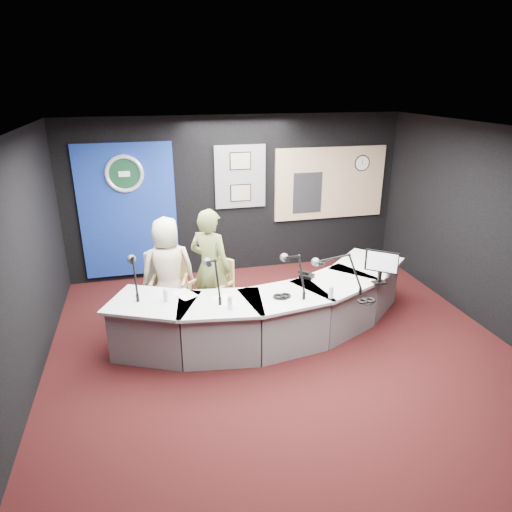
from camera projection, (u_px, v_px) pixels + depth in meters
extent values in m
plane|color=black|center=(286.00, 355.00, 5.92)|extent=(6.00, 6.00, 0.00)
cube|color=silver|center=(292.00, 134.00, 4.91)|extent=(6.00, 6.00, 0.02)
cube|color=black|center=(237.00, 196.00, 8.13)|extent=(6.00, 0.02, 2.80)
cube|color=black|center=(442.00, 431.00, 2.70)|extent=(6.00, 0.02, 2.80)
cube|color=black|center=(14.00, 279.00, 4.75)|extent=(0.02, 6.00, 2.80)
cube|color=black|center=(503.00, 235.00, 6.09)|extent=(0.02, 6.00, 2.80)
cube|color=navy|center=(128.00, 212.00, 7.74)|extent=(1.60, 0.05, 2.30)
torus|color=silver|center=(124.00, 174.00, 7.46)|extent=(0.63, 0.07, 0.63)
cylinder|color=#0E331D|center=(124.00, 174.00, 7.47)|extent=(0.48, 0.01, 0.48)
cube|color=slate|center=(240.00, 177.00, 7.99)|extent=(0.90, 0.04, 1.10)
cube|color=gray|center=(240.00, 161.00, 7.86)|extent=(0.34, 0.02, 0.27)
cube|color=gray|center=(241.00, 193.00, 8.06)|extent=(0.34, 0.02, 0.27)
cube|color=tan|center=(330.00, 183.00, 8.44)|extent=(2.12, 0.06, 1.32)
cube|color=#FFC6A1|center=(330.00, 183.00, 8.43)|extent=(2.00, 0.02, 1.20)
cube|color=black|center=(307.00, 193.00, 8.37)|extent=(0.55, 0.02, 0.75)
cylinder|color=white|center=(362.00, 163.00, 8.42)|extent=(0.28, 0.01, 0.28)
cube|color=slate|center=(163.00, 275.00, 6.81)|extent=(0.51, 0.21, 0.70)
imported|color=beige|center=(168.00, 270.00, 6.55)|extent=(0.79, 0.54, 1.57)
imported|color=olive|center=(210.00, 268.00, 6.44)|extent=(0.75, 0.72, 1.72)
cube|color=black|center=(381.00, 261.00, 6.11)|extent=(0.35, 0.29, 0.29)
cube|color=black|center=(307.00, 276.00, 6.39)|extent=(0.23, 0.23, 0.05)
torus|color=black|center=(366.00, 301.00, 5.68)|extent=(0.21, 0.21, 0.03)
torus|color=black|center=(282.00, 296.00, 5.81)|extent=(0.20, 0.20, 0.03)
cube|color=white|center=(185.00, 294.00, 5.89)|extent=(0.35, 0.38, 0.00)
cube|color=white|center=(223.00, 301.00, 5.72)|extent=(0.28, 0.36, 0.00)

